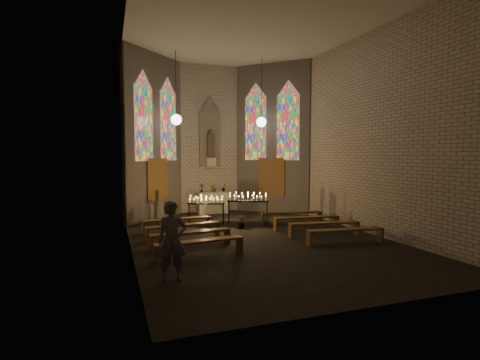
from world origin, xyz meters
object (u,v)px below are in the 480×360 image
object	(u,v)px
altar	(213,203)
aisle_flower_pot	(242,222)
visitor	(172,241)
votive_stand_left	(206,201)
votive_stand_right	(248,199)

from	to	relation	value
altar	aisle_flower_pot	xyz separation A→B (m)	(0.09, -3.83, -0.27)
visitor	votive_stand_left	bearing A→B (deg)	71.54
altar	aisle_flower_pot	world-z (taller)	altar
aisle_flower_pot	votive_stand_left	distance (m)	1.73
votive_stand_right	visitor	world-z (taller)	visitor
aisle_flower_pot	votive_stand_right	distance (m)	1.13
aisle_flower_pot	votive_stand_right	world-z (taller)	votive_stand_right
altar	aisle_flower_pot	bearing A→B (deg)	-88.65
votive_stand_left	votive_stand_right	world-z (taller)	votive_stand_right
votive_stand_right	visitor	distance (m)	6.82
aisle_flower_pot	votive_stand_right	xyz separation A→B (m)	(0.49, 0.65, 0.78)
aisle_flower_pot	votive_stand_right	bearing A→B (deg)	52.85
altar	votive_stand_right	world-z (taller)	votive_stand_right
altar	visitor	xyz separation A→B (m)	(-3.28, -8.80, 0.38)
aisle_flower_pot	visitor	distance (m)	6.04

